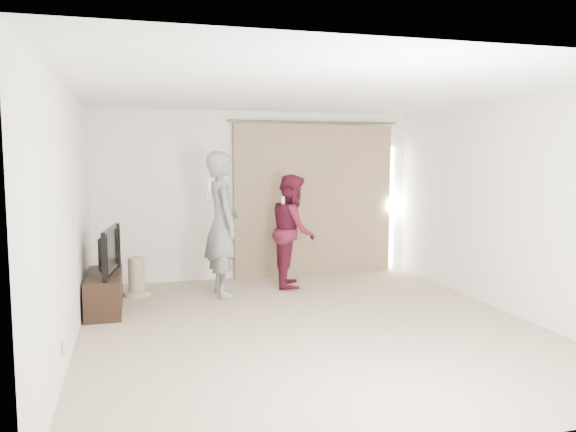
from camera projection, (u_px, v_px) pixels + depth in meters
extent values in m
plane|color=#BBA98C|center=(311.00, 327.00, 6.28)|extent=(5.50, 5.50, 0.00)
cube|color=white|center=(258.00, 195.00, 8.78)|extent=(5.00, 0.04, 2.60)
cube|color=white|center=(69.00, 219.00, 5.48)|extent=(0.04, 5.50, 2.60)
cube|color=silver|center=(75.00, 224.00, 5.88)|extent=(0.02, 0.08, 0.12)
cube|color=silver|center=(64.00, 348.00, 4.73)|extent=(0.02, 0.08, 0.12)
cube|color=white|center=(313.00, 91.00, 6.01)|extent=(5.00, 5.50, 0.01)
cube|color=#9E8C61|center=(314.00, 201.00, 8.96)|extent=(2.60, 0.10, 2.40)
cylinder|color=brown|center=(314.00, 122.00, 8.83)|extent=(2.80, 0.03, 0.03)
cube|color=white|center=(391.00, 208.00, 9.38)|extent=(0.08, 0.04, 2.00)
cube|color=black|center=(104.00, 292.00, 6.95)|extent=(0.41, 1.20, 0.46)
imported|color=black|center=(103.00, 251.00, 6.89)|extent=(0.27, 1.01, 0.58)
cylinder|color=tan|center=(137.00, 293.00, 7.72)|extent=(0.39, 0.39, 0.07)
cylinder|color=tan|center=(136.00, 274.00, 7.69)|extent=(0.22, 0.22, 0.46)
imported|color=gray|center=(222.00, 224.00, 7.63)|extent=(0.53, 0.76, 1.97)
cube|color=silver|center=(209.00, 186.00, 7.43)|extent=(0.04, 0.04, 0.14)
cube|color=silver|center=(207.00, 195.00, 7.66)|extent=(0.05, 0.05, 0.09)
imported|color=#521224|center=(293.00, 231.00, 8.21)|extent=(0.81, 0.94, 1.64)
cube|color=silver|center=(283.00, 202.00, 8.02)|extent=(0.04, 0.04, 0.14)
cube|color=silver|center=(279.00, 208.00, 8.24)|extent=(0.05, 0.05, 0.09)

